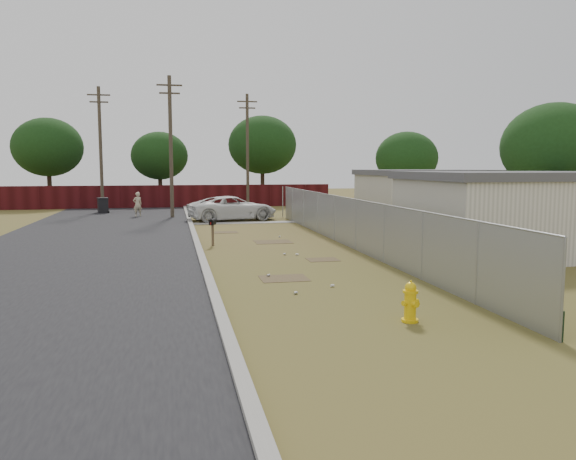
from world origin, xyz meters
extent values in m
plane|color=brown|center=(0.00, 0.00, 0.00)|extent=(120.00, 120.00, 0.00)
cube|color=black|center=(-7.50, 8.00, 0.01)|extent=(9.00, 60.00, 0.02)
cube|color=#A19D96|center=(-3.00, 8.00, 0.06)|extent=(0.25, 60.00, 0.12)
cube|color=#A19D96|center=(0.00, 11.50, 0.01)|extent=(6.20, 1.00, 0.03)
cylinder|color=gray|center=(3.10, -12.00, 1.00)|extent=(0.06, 0.06, 2.00)
cylinder|color=gray|center=(3.10, -9.00, 1.00)|extent=(0.06, 0.06, 2.00)
cylinder|color=gray|center=(3.10, -6.00, 1.00)|extent=(0.06, 0.06, 2.00)
cylinder|color=gray|center=(3.10, -3.00, 1.00)|extent=(0.06, 0.06, 2.00)
cylinder|color=gray|center=(3.10, 0.00, 1.00)|extent=(0.06, 0.06, 2.00)
cylinder|color=gray|center=(3.10, 3.00, 1.00)|extent=(0.06, 0.06, 2.00)
cylinder|color=gray|center=(3.10, 6.00, 1.00)|extent=(0.06, 0.06, 2.00)
cylinder|color=gray|center=(3.10, 9.00, 1.00)|extent=(0.06, 0.06, 2.00)
cylinder|color=gray|center=(3.10, 12.00, 1.00)|extent=(0.06, 0.06, 2.00)
cylinder|color=gray|center=(3.10, 15.00, 1.00)|extent=(0.06, 0.06, 2.00)
cylinder|color=gray|center=(3.10, 1.00, 2.00)|extent=(0.04, 26.00, 0.04)
cube|color=gray|center=(3.10, 1.00, 1.00)|extent=(0.01, 26.00, 2.00)
cube|color=black|center=(3.16, 1.00, 0.30)|extent=(0.03, 26.00, 0.60)
cube|color=#430E11|center=(-6.00, 25.00, 0.90)|extent=(30.00, 0.12, 1.80)
cylinder|color=#483D30|center=(-4.00, 16.00, 4.50)|extent=(0.24, 0.24, 9.00)
cube|color=#483D30|center=(-4.00, 16.00, 8.40)|extent=(1.60, 0.10, 0.10)
cube|color=#483D30|center=(-4.00, 16.00, 7.90)|extent=(1.30, 0.10, 0.10)
cylinder|color=#483D30|center=(-9.00, 22.00, 4.50)|extent=(0.24, 0.24, 9.00)
cube|color=#483D30|center=(-9.00, 22.00, 8.40)|extent=(1.60, 0.10, 0.10)
cube|color=#483D30|center=(-9.00, 22.00, 7.90)|extent=(1.30, 0.10, 0.10)
cylinder|color=#483D30|center=(2.00, 24.00, 4.50)|extent=(0.24, 0.24, 9.00)
cube|color=#483D30|center=(2.00, 24.00, 8.40)|extent=(1.60, 0.10, 0.10)
cube|color=#483D30|center=(2.00, 24.00, 7.90)|extent=(1.30, 0.10, 0.10)
cube|color=silver|center=(9.00, -2.00, 1.40)|extent=(8.00, 6.00, 2.80)
cube|color=#4E4D52|center=(9.00, -2.00, 2.95)|extent=(8.32, 6.24, 0.30)
cube|color=silver|center=(10.50, 9.00, 1.40)|extent=(7.00, 6.00, 2.80)
cube|color=#4E4D52|center=(10.50, 9.00, 2.95)|extent=(7.28, 6.24, 0.30)
cylinder|color=#382719|center=(-14.00, 29.00, 1.65)|extent=(0.36, 0.36, 3.30)
ellipsoid|color=black|center=(-14.00, 29.00, 4.88)|extent=(5.70, 5.70, 4.84)
cylinder|color=#382719|center=(-5.00, 30.00, 1.43)|extent=(0.36, 0.36, 2.86)
ellipsoid|color=black|center=(-5.00, 30.00, 4.23)|extent=(4.94, 4.94, 4.20)
cylinder|color=#382719|center=(4.00, 29.00, 1.76)|extent=(0.36, 0.36, 3.52)
ellipsoid|color=black|center=(4.00, 29.00, 5.20)|extent=(6.08, 6.08, 5.17)
cylinder|color=#382719|center=(13.00, 18.00, 1.32)|extent=(0.36, 0.36, 2.64)
ellipsoid|color=black|center=(13.00, 18.00, 3.90)|extent=(4.56, 4.56, 3.88)
cylinder|color=#382719|center=(14.00, 3.00, 1.43)|extent=(0.36, 0.36, 2.86)
ellipsoid|color=black|center=(14.00, 3.00, 4.23)|extent=(4.94, 4.94, 4.20)
cylinder|color=yellow|center=(0.93, -10.09, 0.03)|extent=(0.45, 0.45, 0.06)
cylinder|color=yellow|center=(0.93, -10.09, 0.35)|extent=(0.32, 0.32, 0.61)
cylinder|color=yellow|center=(0.93, -10.09, 0.66)|extent=(0.41, 0.41, 0.05)
sphere|color=yellow|center=(0.93, -10.09, 0.74)|extent=(0.31, 0.31, 0.24)
cylinder|color=yellow|center=(0.93, -10.09, 0.87)|extent=(0.05, 0.05, 0.06)
cylinder|color=yellow|center=(0.79, -10.13, 0.42)|extent=(0.14, 0.14, 0.12)
cylinder|color=yellow|center=(1.07, -10.04, 0.42)|extent=(0.14, 0.14, 0.12)
cylinder|color=yellow|center=(0.97, -10.23, 0.42)|extent=(0.18, 0.17, 0.15)
cube|color=brown|center=(-2.37, 2.35, 0.47)|extent=(0.11, 0.11, 0.94)
cube|color=black|center=(-2.37, 2.35, 0.96)|extent=(0.33, 0.48, 0.17)
cylinder|color=black|center=(-2.37, 2.35, 1.05)|extent=(0.33, 0.48, 0.17)
cube|color=red|center=(-2.46, 2.12, 0.96)|extent=(0.03, 0.04, 0.09)
imported|color=silver|center=(-0.37, 13.25, 0.75)|extent=(5.83, 3.69, 1.50)
imported|color=#BBAC89|center=(-6.23, 17.10, 0.81)|extent=(0.69, 0.59, 1.62)
cube|color=black|center=(-8.80, 20.40, 0.52)|extent=(0.80, 0.80, 1.04)
cube|color=black|center=(-8.80, 20.40, 1.06)|extent=(0.88, 0.88, 0.09)
cylinder|color=black|center=(-8.40, 20.17, 0.11)|extent=(0.11, 0.22, 0.22)
cylinder|color=silver|center=(0.27, -6.43, 0.04)|extent=(0.11, 0.08, 0.07)
cylinder|color=#BBBBC0|center=(-1.21, -4.63, 0.04)|extent=(0.12, 0.12, 0.07)
cylinder|color=silver|center=(0.52, -0.87, 0.04)|extent=(0.12, 0.11, 0.07)
cylinder|color=#BBBBC0|center=(-0.91, -7.09, 0.04)|extent=(0.12, 0.11, 0.07)
cylinder|color=silver|center=(0.88, 4.48, 0.04)|extent=(0.11, 0.12, 0.07)
cylinder|color=#BBBBC0|center=(0.08, -0.70, 0.04)|extent=(0.11, 0.12, 0.07)
camera|label=1|loc=(-3.98, -20.99, 3.30)|focal=35.00mm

